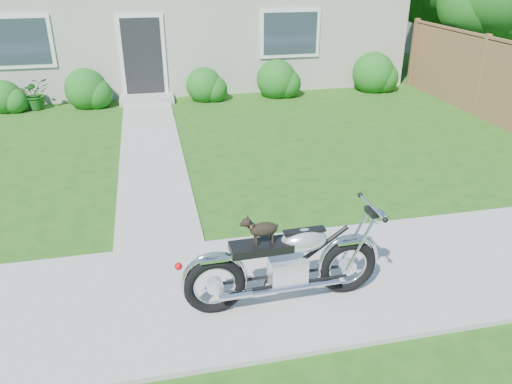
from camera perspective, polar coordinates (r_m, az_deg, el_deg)
ground at (r=6.03m, az=4.13°, el=-10.27°), size 80.00×80.00×0.00m
sidewalk at (r=6.02m, az=4.13°, el=-10.12°), size 24.00×2.20×0.04m
walkway at (r=10.29m, az=-11.91°, el=4.95°), size 1.20×8.00×0.03m
house at (r=16.80m, az=-7.90°, el=20.51°), size 12.60×7.03×4.50m
fence at (r=13.26m, az=24.31°, el=12.00°), size 0.12×6.62×1.90m
shrub_row at (r=13.71m, az=-2.92°, el=12.43°), size 10.80×1.18×1.18m
potted_plant_left at (r=13.87m, az=-23.91°, el=10.25°), size 0.88×0.82×0.80m
potted_plant_right at (r=13.98m, az=1.30°, el=12.38°), size 0.58×0.58×0.74m
motorcycle_with_dog at (r=5.40m, az=3.68°, el=-8.10°), size 2.22×0.60×1.09m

